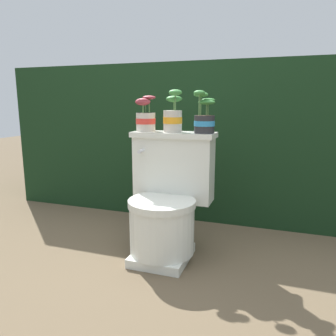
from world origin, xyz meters
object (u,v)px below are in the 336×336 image
(toilet, at_px, (167,202))
(potted_plant_middle, at_px, (204,118))
(potted_plant_left, at_px, (146,117))
(potted_plant_midleft, at_px, (173,117))

(toilet, xyz_separation_m, potted_plant_middle, (0.18, 0.11, 0.47))
(toilet, relative_size, potted_plant_middle, 2.98)
(potted_plant_left, distance_m, potted_plant_midleft, 0.17)
(potted_plant_middle, bearing_deg, potted_plant_left, 179.93)
(potted_plant_left, relative_size, potted_plant_middle, 0.89)
(toilet, bearing_deg, potted_plant_left, 146.59)
(potted_plant_midleft, bearing_deg, toilet, -87.64)
(potted_plant_midleft, distance_m, potted_plant_middle, 0.18)
(potted_plant_midleft, xyz_separation_m, potted_plant_middle, (0.18, -0.00, -0.01))
(toilet, distance_m, potted_plant_midleft, 0.49)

